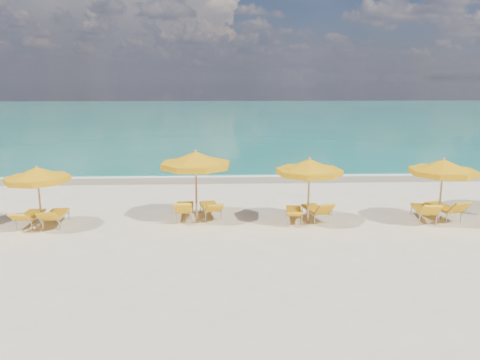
{
  "coord_description": "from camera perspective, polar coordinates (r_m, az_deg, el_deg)",
  "views": [
    {
      "loc": [
        -0.78,
        -16.27,
        5.1
      ],
      "look_at": [
        0.0,
        1.5,
        1.2
      ],
      "focal_mm": 35.0,
      "sensor_mm": 36.0,
      "label": 1
    }
  ],
  "objects": [
    {
      "name": "lounger_3_left",
      "position": [
        17.45,
        -6.79,
        -3.9
      ],
      "size": [
        0.69,
        1.92,
        0.88
      ],
      "rotation": [
        0.0,
        0.0,
        0.02
      ],
      "color": "#A5A8AD",
      "rests_on": "ground"
    },
    {
      "name": "lounger_5_left",
      "position": [
        18.38,
        21.49,
        -3.87
      ],
      "size": [
        0.91,
        1.94,
        0.88
      ],
      "rotation": [
        0.0,
        0.0,
        -0.16
      ],
      "color": "#A5A8AD",
      "rests_on": "ground"
    },
    {
      "name": "lounger_4_left",
      "position": [
        17.18,
        6.57,
        -4.28
      ],
      "size": [
        0.75,
        1.79,
        0.63
      ],
      "rotation": [
        0.0,
        0.0,
        -0.12
      ],
      "color": "#A5A8AD",
      "rests_on": "ground"
    },
    {
      "name": "lounger_5_right",
      "position": [
        18.91,
        23.58,
        -3.59
      ],
      "size": [
        0.93,
        1.95,
        0.91
      ],
      "rotation": [
        0.0,
        0.0,
        0.16
      ],
      "color": "#A5A8AD",
      "rests_on": "ground"
    },
    {
      "name": "whitecap_near",
      "position": [
        34.06,
        -11.32,
        3.51
      ],
      "size": [
        14.0,
        0.36,
        0.05
      ],
      "primitive_type": "cube",
      "color": "white",
      "rests_on": "ground"
    },
    {
      "name": "ocean",
      "position": [
        64.48,
        -1.82,
        7.81
      ],
      "size": [
        120.0,
        80.0,
        0.3
      ],
      "primitive_type": "cube",
      "color": "#126856",
      "rests_on": "ground"
    },
    {
      "name": "umbrella_2",
      "position": [
        17.22,
        -23.48,
        0.56
      ],
      "size": [
        2.57,
        2.57,
        2.21
      ],
      "rotation": [
        0.0,
        0.0,
        0.2
      ],
      "color": "tan",
      "rests_on": "ground"
    },
    {
      "name": "wet_sand_band",
      "position": [
        24.23,
        -0.61,
        0.21
      ],
      "size": [
        120.0,
        2.6,
        0.01
      ],
      "primitive_type": "cube",
      "color": "tan",
      "rests_on": "ground"
    },
    {
      "name": "lounger_3_right",
      "position": [
        17.56,
        -3.63,
        -3.78
      ],
      "size": [
        0.95,
        1.93,
        0.79
      ],
      "rotation": [
        0.0,
        0.0,
        0.2
      ],
      "color": "#A5A8AD",
      "rests_on": "ground"
    },
    {
      "name": "umbrella_5",
      "position": [
        17.86,
        23.53,
        1.4
      ],
      "size": [
        2.85,
        2.85,
        2.37
      ],
      "rotation": [
        0.0,
        0.0,
        0.25
      ],
      "color": "tan",
      "rests_on": "ground"
    },
    {
      "name": "foam_line",
      "position": [
        25.01,
        -0.67,
        0.6
      ],
      "size": [
        120.0,
        1.2,
        0.03
      ],
      "primitive_type": "cube",
      "color": "white",
      "rests_on": "ground"
    },
    {
      "name": "whitecap_far",
      "position": [
        41.53,
        9.76,
        5.13
      ],
      "size": [
        18.0,
        0.3,
        0.05
      ],
      "primitive_type": "cube",
      "color": "white",
      "rests_on": "ground"
    },
    {
      "name": "lounger_2_right",
      "position": [
        17.77,
        -21.55,
        -4.45
      ],
      "size": [
        0.7,
        1.89,
        0.8
      ],
      "rotation": [
        0.0,
        0.0,
        0.05
      ],
      "color": "#A5A8AD",
      "rests_on": "ground"
    },
    {
      "name": "lounger_4_right",
      "position": [
        17.42,
        9.2,
        -4.05
      ],
      "size": [
        0.94,
        1.84,
        0.86
      ],
      "rotation": [
        0.0,
        0.0,
        0.2
      ],
      "color": "#A5A8AD",
      "rests_on": "ground"
    },
    {
      "name": "umbrella_3",
      "position": [
        16.8,
        -5.44,
        2.4
      ],
      "size": [
        3.23,
        3.23,
        2.59
      ],
      "rotation": [
        0.0,
        0.0,
        0.32
      ],
      "color": "tan",
      "rests_on": "ground"
    },
    {
      "name": "ground_plane",
      "position": [
        17.07,
        0.22,
        -5.02
      ],
      "size": [
        120.0,
        120.0,
        0.0
      ],
      "primitive_type": "plane",
      "color": "beige"
    },
    {
      "name": "lounger_2_left",
      "position": [
        18.1,
        -24.2,
        -4.4
      ],
      "size": [
        0.63,
        1.81,
        0.74
      ],
      "rotation": [
        0.0,
        0.0,
        -0.02
      ],
      "color": "#A5A8AD",
      "rests_on": "ground"
    },
    {
      "name": "umbrella_4",
      "position": [
        16.54,
        8.45,
        1.55
      ],
      "size": [
        2.86,
        2.86,
        2.39
      ],
      "rotation": [
        0.0,
        0.0,
        -0.25
      ],
      "color": "tan",
      "rests_on": "ground"
    }
  ]
}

